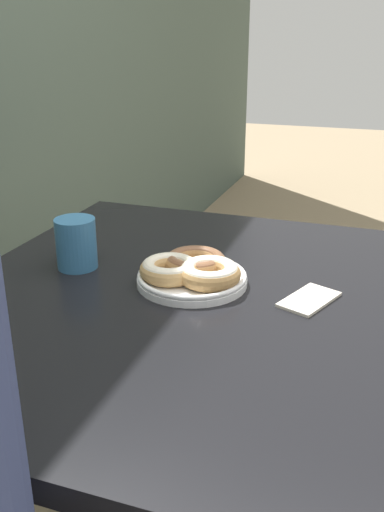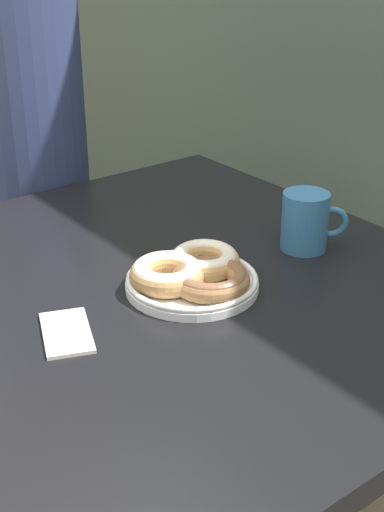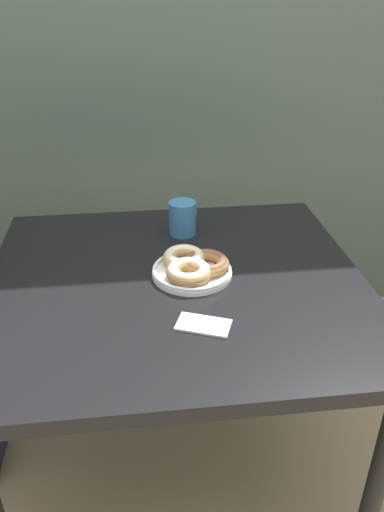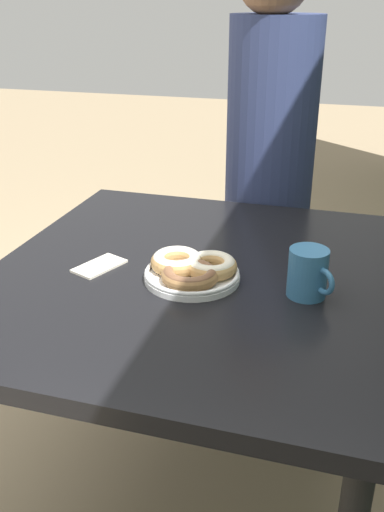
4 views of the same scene
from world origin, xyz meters
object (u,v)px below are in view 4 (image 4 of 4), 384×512
(donut_plate, at_px, (192,269))
(napkin, at_px, (99,266))
(dining_table, at_px, (191,299))
(coffee_mug, at_px, (308,273))
(person_figure, at_px, (270,177))

(donut_plate, distance_m, napkin, 0.24)
(dining_table, distance_m, napkin, 0.24)
(coffee_mug, relative_size, person_figure, 0.07)
(dining_table, xyz_separation_m, coffee_mug, (0.05, 0.28, 0.13))
(donut_plate, bearing_deg, person_figure, 175.62)
(coffee_mug, distance_m, person_figure, 0.77)
(donut_plate, relative_size, coffee_mug, 2.10)
(dining_table, distance_m, donut_plate, 0.12)
(coffee_mug, bearing_deg, dining_table, -100.09)
(donut_plate, relative_size, napkin, 1.60)
(dining_table, height_order, donut_plate, donut_plate)
(dining_table, bearing_deg, napkin, -78.08)
(person_figure, bearing_deg, napkin, -21.45)
(donut_plate, height_order, napkin, donut_plate)
(coffee_mug, relative_size, napkin, 0.76)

